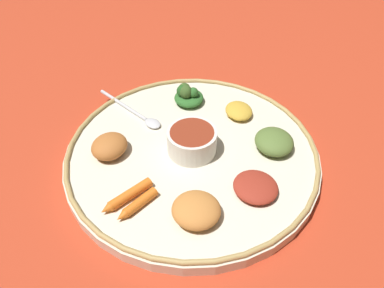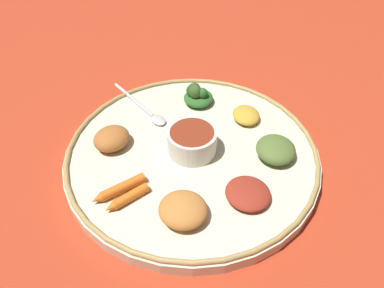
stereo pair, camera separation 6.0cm
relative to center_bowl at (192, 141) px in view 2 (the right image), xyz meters
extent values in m
plane|color=#B7381E|center=(0.00, 0.00, -0.04)|extent=(2.40, 2.40, 0.00)
cylinder|color=beige|center=(0.00, 0.00, -0.03)|extent=(0.43, 0.43, 0.02)
torus|color=tan|center=(0.00, 0.00, -0.02)|extent=(0.42, 0.42, 0.01)
cylinder|color=silver|center=(0.00, 0.00, 0.00)|extent=(0.08, 0.08, 0.04)
cylinder|color=maroon|center=(0.00, 0.00, 0.02)|extent=(0.07, 0.07, 0.01)
ellipsoid|color=silver|center=(0.01, -0.10, -0.02)|extent=(0.03, 0.04, 0.01)
cylinder|color=silver|center=(0.02, -0.18, -0.02)|extent=(0.02, 0.13, 0.01)
ellipsoid|color=#2D6628|center=(-0.09, -0.10, -0.01)|extent=(0.08, 0.08, 0.02)
sphere|color=#23511E|center=(-0.08, -0.11, 0.01)|extent=(0.02, 0.02, 0.02)
sphere|color=#385623|center=(-0.08, -0.11, 0.01)|extent=(0.02, 0.02, 0.02)
sphere|color=#385623|center=(-0.08, -0.10, 0.01)|extent=(0.03, 0.03, 0.03)
sphere|color=#2D6628|center=(-0.09, -0.10, 0.00)|extent=(0.02, 0.02, 0.02)
cylinder|color=orange|center=(0.13, 0.01, -0.02)|extent=(0.07, 0.02, 0.02)
cone|color=orange|center=(0.18, 0.01, -0.02)|extent=(0.02, 0.01, 0.01)
cylinder|color=orange|center=(0.13, 0.04, -0.02)|extent=(0.06, 0.02, 0.01)
cone|color=orange|center=(0.17, 0.04, -0.02)|extent=(0.02, 0.01, 0.01)
ellipsoid|color=#B2662D|center=(0.11, -0.09, -0.01)|extent=(0.08, 0.07, 0.03)
ellipsoid|color=maroon|center=(-0.01, 0.13, -0.01)|extent=(0.07, 0.07, 0.02)
ellipsoid|color=#C67A38|center=(0.09, 0.10, -0.01)|extent=(0.10, 0.10, 0.03)
ellipsoid|color=gold|center=(-0.13, -0.01, -0.01)|extent=(0.07, 0.07, 0.02)
ellipsoid|color=#567033|center=(-0.11, 0.09, -0.01)|extent=(0.09, 0.09, 0.03)
camera|label=1|loc=(0.29, 0.33, 0.41)|focal=33.66mm
camera|label=2|loc=(0.24, 0.36, 0.41)|focal=33.66mm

